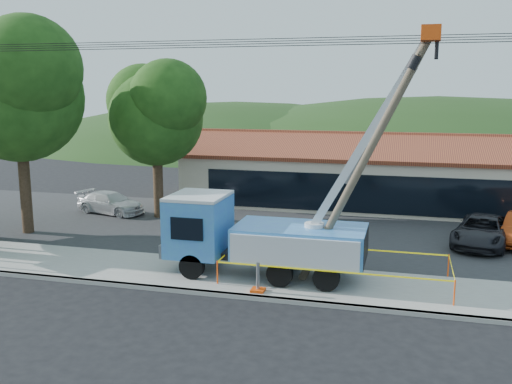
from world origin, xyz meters
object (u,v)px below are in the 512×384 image
object	(u,v)px
leaning_pole	(368,152)
car_white	(111,215)
utility_truck	(259,234)
car_dark	(481,247)
car_silver	(198,233)

from	to	relation	value
leaning_pole	car_white	bearing A→B (deg)	150.07
utility_truck	leaning_pole	world-z (taller)	utility_truck
utility_truck	car_white	distance (m)	14.40
leaning_pole	utility_truck	bearing A→B (deg)	178.63
utility_truck	leaning_pole	distance (m)	5.24
leaning_pole	car_white	size ratio (longest dim) A/B	2.12
leaning_pole	car_dark	xyz separation A→B (m)	(4.95, 7.09, -5.12)
leaning_pole	car_dark	distance (m)	10.05
utility_truck	car_white	world-z (taller)	utility_truck
car_silver	car_white	bearing A→B (deg)	127.80
utility_truck	car_dark	distance (m)	11.55
leaning_pole	car_silver	distance (m)	11.96
car_white	car_dark	xyz separation A→B (m)	(20.31, -1.76, 0.00)
leaning_pole	car_silver	xyz separation A→B (m)	(-8.91, 6.12, -5.12)
utility_truck	car_white	bearing A→B (deg)	142.24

